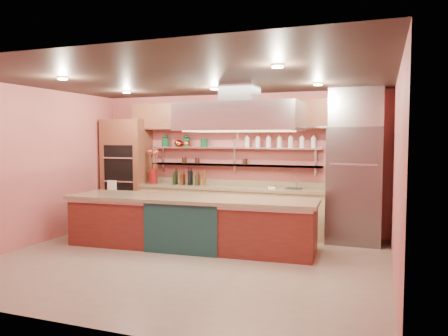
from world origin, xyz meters
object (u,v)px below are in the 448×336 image
at_px(flower_vase, 153,176).
at_px(kitchen_scale, 272,186).
at_px(copper_kettle, 179,143).
at_px(island, 190,223).
at_px(green_canister, 204,143).
at_px(refrigerator, 354,185).

relative_size(flower_vase, kitchen_scale, 2.21).
relative_size(flower_vase, copper_kettle, 1.70).
relative_size(island, flower_vase, 13.53).
height_order(kitchen_scale, green_canister, green_canister).
height_order(copper_kettle, green_canister, green_canister).
height_order(refrigerator, green_canister, refrigerator).
distance_m(refrigerator, flower_vase, 4.13).
height_order(refrigerator, copper_kettle, refrigerator).
bearing_deg(flower_vase, island, -42.98).
xyz_separation_m(refrigerator, flower_vase, (-4.13, 0.01, 0.04)).
bearing_deg(island, green_canister, 100.63).
relative_size(kitchen_scale, copper_kettle, 0.77).
relative_size(refrigerator, island, 0.49).
xyz_separation_m(island, kitchen_scale, (1.11, 1.39, 0.53)).
distance_m(flower_vase, green_canister, 1.32).
distance_m(kitchen_scale, green_canister, 1.74).
height_order(refrigerator, kitchen_scale, refrigerator).
xyz_separation_m(refrigerator, kitchen_scale, (-1.52, 0.01, -0.08)).
distance_m(refrigerator, island, 3.04).
xyz_separation_m(flower_vase, kitchen_scale, (2.61, 0.00, -0.12)).
bearing_deg(refrigerator, kitchen_scale, 179.62).
relative_size(island, green_canister, 25.02).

